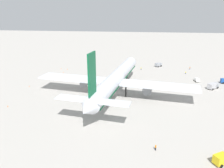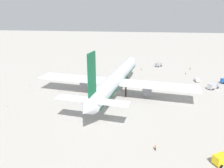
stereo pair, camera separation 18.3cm
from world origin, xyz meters
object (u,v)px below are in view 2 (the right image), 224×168
service_truck_1 (223,158)px  ground_worker_4 (155,147)px  ground_worker_0 (190,68)px  traffic_cone_0 (8,106)px  service_truck_0 (158,65)px  traffic_cone_4 (63,72)px  service_van (197,80)px  ground_worker_2 (186,73)px  traffic_cone_1 (68,69)px  traffic_cone_3 (29,86)px  airliner (116,79)px  service_truck_3 (213,86)px  ground_worker_1 (141,69)px  traffic_cone_2 (61,68)px

service_truck_1 → ground_worker_4: bearing=78.6°
ground_worker_0 → traffic_cone_0: (-69.56, 82.06, -0.61)m
service_truck_0 → traffic_cone_0: size_ratio=9.09×
traffic_cone_4 → service_van: bearing=-95.3°
ground_worker_0 → traffic_cone_4: bearing=103.5°
ground_worker_2 → ground_worker_4: 81.91m
ground_worker_4 → traffic_cone_0: 59.97m
service_truck_0 → traffic_cone_1: bearing=105.6°
ground_worker_4 → traffic_cone_3: size_ratio=3.24×
ground_worker_0 → ground_worker_4: 94.17m
airliner → traffic_cone_3: size_ratio=136.27×
traffic_cone_4 → traffic_cone_3: bearing=163.9°
traffic_cone_4 → traffic_cone_0: bearing=175.0°
service_truck_0 → ground_worker_0: (-5.19, -19.60, -0.51)m
traffic_cone_0 → traffic_cone_1: (58.64, -4.64, 0.00)m
ground_worker_4 → traffic_cone_1: size_ratio=3.24×
service_van → ground_worker_0: 25.71m
traffic_cone_1 → ground_worker_0: bearing=-82.0°
ground_worker_4 → service_truck_0: bearing=-3.8°
service_truck_3 → ground_worker_4: 61.86m
ground_worker_0 → ground_worker_4: bearing=164.0°
ground_worker_1 → traffic_cone_2: ground_worker_1 is taller
airliner → service_truck_1: 54.50m
traffic_cone_0 → traffic_cone_2: bearing=-0.0°
traffic_cone_3 → traffic_cone_4: (27.09, -7.83, 0.00)m
service_truck_3 → ground_worker_4: bearing=151.2°
ground_worker_2 → traffic_cone_1: ground_worker_2 is taller
traffic_cone_0 → service_truck_1: bearing=-108.5°
service_truck_0 → traffic_cone_4: service_truck_0 is taller
service_truck_0 → traffic_cone_1: size_ratio=9.09×
service_truck_3 → ground_worker_0: bearing=6.1°
service_truck_3 → service_van: (10.66, 5.23, -0.56)m
ground_worker_4 → traffic_cone_3: ground_worker_4 is taller
service_van → ground_worker_0: size_ratio=2.64×
traffic_cone_0 → service_truck_3: bearing=-68.9°
service_truck_1 → traffic_cone_2: (84.03, 72.30, -1.21)m
service_truck_0 → ground_worker_1: size_ratio=2.82×
ground_worker_1 → ground_worker_2: ground_worker_1 is taller
service_truck_0 → traffic_cone_3: (-50.91, 65.84, -1.13)m
service_truck_0 → ground_worker_4: (-95.73, 6.29, -0.49)m
service_truck_0 → ground_worker_2: (-16.64, -15.01, -0.53)m
service_truck_1 → ground_worker_4: (3.27, 16.16, -0.57)m
ground_worker_1 → traffic_cone_0: bearing=141.4°
ground_worker_2 → service_van: bearing=-167.0°
ground_worker_2 → traffic_cone_3: bearing=113.0°
service_van → traffic_cone_3: bearing=103.4°
ground_worker_0 → ground_worker_1: (-5.37, 30.90, 0.02)m
airliner → ground_worker_2: 53.81m
traffic_cone_1 → ground_worker_1: bearing=-83.2°
service_truck_3 → ground_worker_2: service_truck_3 is taller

